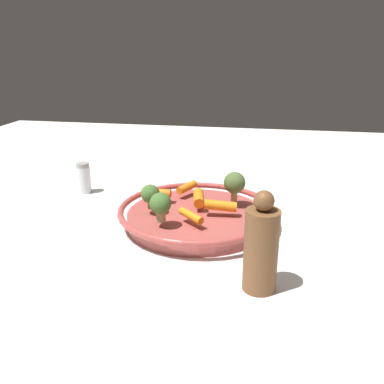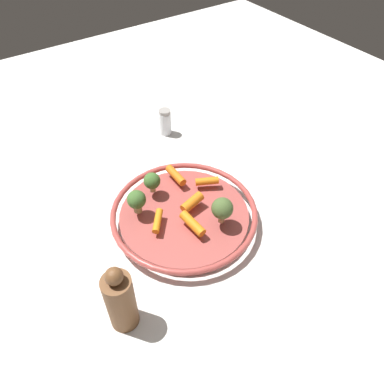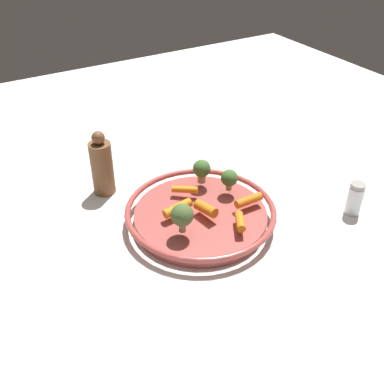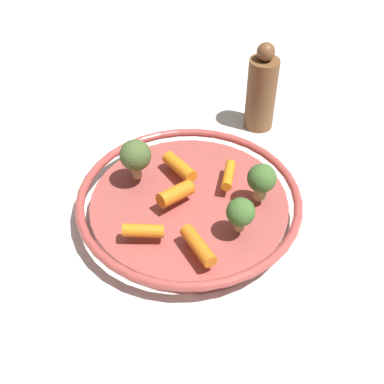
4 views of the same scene
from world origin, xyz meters
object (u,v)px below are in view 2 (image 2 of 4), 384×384
broccoli_floret_small (137,200)px  salt_shaker (165,122)px  serving_bowl (184,216)px  broccoli_floret_large (222,209)px  baby_carrot_near_rim (207,181)px  baby_carrot_center (176,175)px  baby_carrot_back (158,222)px  baby_carrot_right (191,201)px  baby_carrot_left (193,224)px  broccoli_floret_edge (152,181)px  pepper_mill (120,300)px

broccoli_floret_small → salt_shaker: bearing=-131.5°
serving_bowl → broccoli_floret_large: size_ratio=5.15×
serving_bowl → baby_carrot_near_rim: size_ratio=6.03×
baby_carrot_center → broccoli_floret_small: broccoli_floret_small is taller
baby_carrot_back → salt_shaker: 0.37m
serving_bowl → salt_shaker: bearing=-114.6°
baby_carrot_right → salt_shaker: size_ratio=0.70×
baby_carrot_left → salt_shaker: 0.39m
broccoli_floret_edge → salt_shaker: (-0.17, -0.22, -0.03)m
baby_carrot_right → broccoli_floret_large: size_ratio=0.86×
serving_bowl → baby_carrot_center: (-0.04, -0.09, 0.03)m
baby_carrot_right → pepper_mill: bearing=29.9°
baby_carrot_near_rim → broccoli_floret_edge: bearing=-24.2°
baby_carrot_right → broccoli_floret_large: 0.08m
broccoli_floret_edge → broccoli_floret_large: (-0.07, 0.16, 0.01)m
baby_carrot_right → salt_shaker: 0.33m
baby_carrot_back → baby_carrot_center: (-0.11, -0.10, 0.00)m
broccoli_floret_large → salt_shaker: broccoli_floret_large is taller
serving_bowl → baby_carrot_right: baby_carrot_right is taller
baby_carrot_back → broccoli_floret_edge: (-0.04, -0.09, 0.02)m
broccoli_floret_small → serving_bowl: bearing=147.1°
serving_bowl → pepper_mill: bearing=31.6°
serving_bowl → broccoli_floret_edge: broccoli_floret_edge is taller
baby_carrot_left → broccoli_floret_small: size_ratio=1.14×
baby_carrot_right → pepper_mill: size_ratio=0.34×
baby_carrot_back → pepper_mill: (0.15, 0.13, 0.02)m
baby_carrot_back → baby_carrot_right: 0.09m
baby_carrot_center → salt_shaker: size_ratio=0.82×
broccoli_floret_large → pepper_mill: pepper_mill is taller
serving_bowl → broccoli_floret_edge: 0.10m
serving_bowl → baby_carrot_right: 0.04m
baby_carrot_center → broccoli_floret_edge: broccoli_floret_edge is taller
baby_carrot_right → pepper_mill: pepper_mill is taller
baby_carrot_center → baby_carrot_left: bearing=70.3°
baby_carrot_back → broccoli_floret_small: size_ratio=1.02×
baby_carrot_left → broccoli_floret_small: bearing=-55.0°
broccoli_floret_small → baby_carrot_left: bearing=125.0°
baby_carrot_center → baby_carrot_right: bearing=78.3°
broccoli_floret_small → baby_carrot_near_rim: bearing=174.8°
baby_carrot_back → pepper_mill: pepper_mill is taller
pepper_mill → baby_carrot_near_rim: bearing=-150.8°
baby_carrot_near_rim → broccoli_floret_small: (0.17, -0.02, 0.02)m
baby_carrot_back → baby_carrot_right: (-0.09, -0.01, 0.00)m
baby_carrot_near_rim → broccoli_floret_small: bearing=-5.2°
serving_bowl → salt_shaker: size_ratio=4.20×
broccoli_floret_small → broccoli_floret_large: broccoli_floret_large is taller
serving_bowl → broccoli_floret_edge: bearing=-74.1°
pepper_mill → broccoli_floret_large: bearing=-166.8°
baby_carrot_left → broccoli_floret_small: 0.13m
baby_carrot_right → salt_shaker: (-0.12, -0.30, -0.01)m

